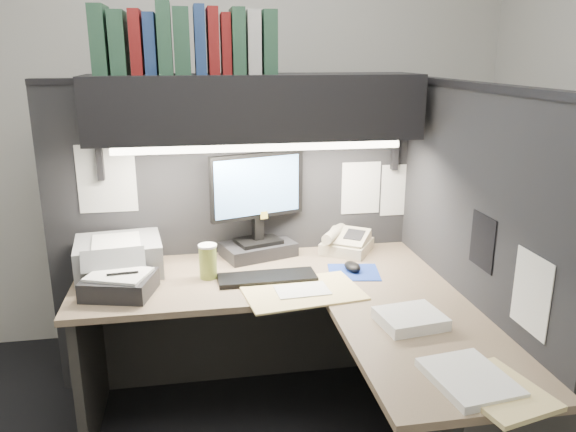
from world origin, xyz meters
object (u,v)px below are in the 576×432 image
(desk, at_px, (355,387))
(overhead_shelf, at_px, (256,107))
(keyboard, at_px, (267,278))
(printer, at_px, (119,256))
(telephone, at_px, (347,243))
(notebook_stack, at_px, (120,285))
(monitor, at_px, (258,216))
(coffee_cup, at_px, (208,262))

(desk, distance_m, overhead_shelf, 1.33)
(keyboard, xyz_separation_m, printer, (-0.69, 0.23, 0.07))
(desk, distance_m, telephone, 0.89)
(printer, xyz_separation_m, notebook_stack, (0.03, -0.27, -0.04))
(desk, relative_size, monitor, 3.15)
(overhead_shelf, height_order, coffee_cup, overhead_shelf)
(desk, bearing_deg, notebook_stack, 154.88)
(overhead_shelf, relative_size, coffee_cup, 10.11)
(desk, xyz_separation_m, keyboard, (-0.29, 0.49, 0.30))
(desk, relative_size, coffee_cup, 11.09)
(monitor, bearing_deg, keyboard, -107.86)
(desk, bearing_deg, overhead_shelf, 111.79)
(overhead_shelf, bearing_deg, telephone, 6.33)
(overhead_shelf, relative_size, monitor, 2.87)
(printer, bearing_deg, keyboard, -25.29)
(desk, bearing_deg, printer, 143.65)
(telephone, bearing_deg, keyboard, -111.96)
(desk, height_order, printer, printer)
(keyboard, bearing_deg, monitor, 88.82)
(keyboard, bearing_deg, overhead_shelf, 91.02)
(coffee_cup, bearing_deg, monitor, 43.75)
(desk, distance_m, printer, 1.26)
(overhead_shelf, xyz_separation_m, notebook_stack, (-0.64, -0.31, -0.73))
(overhead_shelf, xyz_separation_m, keyboard, (0.01, -0.26, -0.76))
(keyboard, relative_size, telephone, 1.88)
(overhead_shelf, xyz_separation_m, telephone, (0.48, 0.05, -0.72))
(printer, bearing_deg, desk, -43.24)
(desk, xyz_separation_m, overhead_shelf, (-0.30, 0.75, 1.06))
(overhead_shelf, bearing_deg, printer, -177.08)
(desk, relative_size, telephone, 7.04)
(keyboard, distance_m, notebook_stack, 0.66)
(desk, relative_size, keyboard, 3.75)
(telephone, distance_m, notebook_stack, 1.18)
(overhead_shelf, distance_m, monitor, 0.56)
(overhead_shelf, height_order, telephone, overhead_shelf)
(monitor, relative_size, telephone, 2.23)
(coffee_cup, bearing_deg, overhead_shelf, 36.30)
(desk, xyz_separation_m, telephone, (0.18, 0.81, 0.33))
(overhead_shelf, distance_m, telephone, 0.87)
(monitor, distance_m, printer, 0.71)
(monitor, xyz_separation_m, keyboard, (0.00, -0.33, -0.20))
(coffee_cup, height_order, notebook_stack, coffee_cup)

